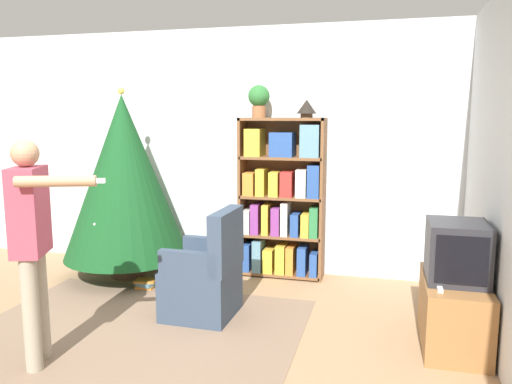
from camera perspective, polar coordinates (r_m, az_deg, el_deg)
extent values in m
plane|color=#9E7A56|center=(3.78, -12.44, -17.89)|extent=(14.00, 14.00, 0.00)
cube|color=silver|center=(5.47, -2.19, 4.73)|extent=(8.00, 0.10, 2.60)
cube|color=#7F6651|center=(4.10, -14.27, -15.66)|extent=(2.57, 2.18, 0.01)
cube|color=brown|center=(5.29, -1.55, -0.54)|extent=(0.03, 0.29, 1.66)
cube|color=brown|center=(5.12, 7.63, -0.92)|extent=(0.03, 0.29, 1.66)
cube|color=brown|center=(5.12, 3.03, 8.31)|extent=(0.88, 0.29, 0.03)
cube|color=brown|center=(5.32, 3.27, -0.49)|extent=(0.88, 0.01, 1.66)
cube|color=brown|center=(5.38, 2.89, -9.17)|extent=(0.85, 0.29, 0.03)
cube|color=#284C93|center=(5.40, -0.89, -7.33)|extent=(0.08, 0.26, 0.29)
cube|color=#5B899E|center=(5.35, 0.33, -7.19)|extent=(0.09, 0.24, 0.33)
cube|color=gold|center=(5.33, 1.55, -7.76)|extent=(0.10, 0.22, 0.25)
cube|color=gold|center=(5.31, 2.98, -7.55)|extent=(0.10, 0.26, 0.30)
cube|color=orange|center=(5.30, 4.06, -7.65)|extent=(0.08, 0.26, 0.29)
cube|color=#284C93|center=(5.27, 5.38, -7.73)|extent=(0.09, 0.25, 0.29)
cube|color=#284C93|center=(5.24, 6.68, -8.15)|extent=(0.07, 0.21, 0.24)
cube|color=brown|center=(5.26, 2.93, -4.95)|extent=(0.85, 0.29, 0.03)
cube|color=beige|center=(5.29, -0.86, -3.31)|extent=(0.08, 0.24, 0.25)
cube|color=#843889|center=(5.26, 0.08, -3.03)|extent=(0.09, 0.24, 0.31)
cube|color=gold|center=(5.24, 1.27, -3.07)|extent=(0.07, 0.24, 0.32)
cube|color=#843889|center=(5.20, 2.40, -3.32)|extent=(0.09, 0.21, 0.29)
cube|color=beige|center=(5.19, 3.44, -3.04)|extent=(0.07, 0.24, 0.34)
cube|color=#284C93|center=(5.19, 4.59, -3.69)|extent=(0.08, 0.25, 0.23)
cube|color=gold|center=(5.18, 5.79, -3.68)|extent=(0.08, 0.27, 0.24)
cube|color=#2D7A42|center=(5.15, 6.74, -3.39)|extent=(0.08, 0.24, 0.31)
cube|color=brown|center=(5.18, 2.96, -0.57)|extent=(0.85, 0.29, 0.03)
cube|color=orange|center=(5.22, -0.62, 0.99)|extent=(0.11, 0.24, 0.24)
cube|color=gold|center=(5.18, 0.70, 1.16)|extent=(0.09, 0.23, 0.28)
cube|color=gold|center=(5.13, 2.18, 0.94)|extent=(0.10, 0.20, 0.25)
cube|color=#B22D28|center=(5.13, 3.65, 0.95)|extent=(0.12, 0.24, 0.26)
cube|color=beige|center=(5.09, 5.29, 1.02)|extent=(0.11, 0.21, 0.28)
cube|color=#284C93|center=(5.08, 6.70, 1.25)|extent=(0.12, 0.25, 0.33)
cube|color=brown|center=(5.13, 3.00, 3.93)|extent=(0.85, 0.29, 0.03)
cube|color=gold|center=(5.18, -0.13, 5.69)|extent=(0.16, 0.26, 0.28)
cube|color=#284C93|center=(5.09, 3.03, 5.44)|extent=(0.24, 0.22, 0.25)
cube|color=#5B899E|center=(5.05, 6.28, 5.82)|extent=(0.19, 0.24, 0.32)
cube|color=#996638|center=(4.04, 21.62, -12.68)|extent=(0.44, 0.84, 0.50)
cube|color=#28282D|center=(3.90, 22.00, -6.31)|extent=(0.41, 0.47, 0.43)
cube|color=black|center=(3.67, 22.46, -7.25)|extent=(0.34, 0.01, 0.34)
cube|color=white|center=(3.70, 20.26, -10.30)|extent=(0.04, 0.12, 0.02)
cylinder|color=#4C3323|center=(5.53, -14.39, -8.71)|extent=(0.36, 0.36, 0.10)
cylinder|color=brown|center=(5.50, -14.43, -7.61)|extent=(0.08, 0.08, 0.12)
cone|color=#14471E|center=(5.32, -14.79, 1.72)|extent=(1.28, 1.28, 1.68)
sphere|color=gold|center=(5.96, -13.83, -3.82)|extent=(0.06, 0.06, 0.06)
sphere|color=#B74C93|center=(5.65, -14.73, 1.62)|extent=(0.06, 0.06, 0.06)
sphere|color=silver|center=(5.60, -12.92, 1.59)|extent=(0.06, 0.06, 0.06)
sphere|color=#B74C93|center=(5.60, -10.57, -1.94)|extent=(0.04, 0.04, 0.04)
sphere|color=silver|center=(5.05, -17.85, -3.56)|extent=(0.05, 0.05, 0.05)
sphere|color=#335BB2|center=(5.45, -18.76, -0.88)|extent=(0.06, 0.06, 0.06)
sphere|color=silver|center=(5.76, -11.33, -2.61)|extent=(0.04, 0.04, 0.04)
sphere|color=#E5CC4C|center=(5.29, -15.17, 11.09)|extent=(0.07, 0.07, 0.07)
cube|color=#334256|center=(4.32, -6.29, -11.21)|extent=(0.57, 0.57, 0.42)
cube|color=#334256|center=(4.11, -3.42, -5.52)|extent=(0.13, 0.56, 0.50)
cube|color=#334256|center=(4.44, -5.17, -6.45)|extent=(0.51, 0.09, 0.20)
cube|color=#334256|center=(4.02, -7.68, -8.14)|extent=(0.51, 0.09, 0.20)
cylinder|color=#9E937F|center=(3.83, -23.43, -11.74)|extent=(0.11, 0.11, 0.77)
cylinder|color=#9E937F|center=(3.67, -24.30, -12.69)|extent=(0.11, 0.11, 0.77)
cube|color=#AD4256|center=(3.58, -24.52, -2.01)|extent=(0.28, 0.36, 0.58)
cylinder|color=tan|center=(3.77, -23.52, -1.88)|extent=(0.07, 0.07, 0.46)
cylinder|color=tan|center=(3.28, -21.91, 1.15)|extent=(0.47, 0.23, 0.07)
cube|color=white|center=(3.23, -17.81, 1.23)|extent=(0.12, 0.07, 0.03)
sphere|color=tan|center=(3.53, -24.90, 4.04)|extent=(0.18, 0.18, 0.18)
cylinder|color=#935B38|center=(5.17, 0.33, 9.16)|extent=(0.14, 0.14, 0.12)
sphere|color=#2D7033|center=(5.18, 0.33, 10.92)|extent=(0.22, 0.22, 0.22)
cylinder|color=#473828|center=(5.07, 5.80, 8.67)|extent=(0.12, 0.12, 0.04)
cone|color=black|center=(5.07, 5.81, 9.69)|extent=(0.20, 0.20, 0.14)
cube|color=orange|center=(5.11, -12.51, -10.53)|extent=(0.18, 0.15, 0.03)
cube|color=#5B899E|center=(5.10, -12.46, -10.21)|extent=(0.19, 0.16, 0.03)
cube|color=orange|center=(5.11, -12.53, -9.86)|extent=(0.22, 0.17, 0.02)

